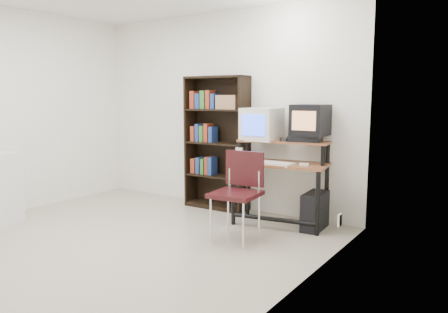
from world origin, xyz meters
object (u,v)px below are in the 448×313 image
Objects in this scene: crt_monitor at (262,124)px; school_chair at (239,186)px; computer_desk at (281,168)px; pc_tower at (315,211)px; crt_tv at (310,120)px; bookshelf at (218,141)px.

crt_monitor is 0.46× the size of school_chair.
computer_desk is 2.69× the size of crt_monitor.
crt_monitor is 0.94× the size of pc_tower.
pc_tower is at bearing 50.13° from school_chair.
crt_tv is at bearing 20.85° from computer_desk.
school_chair is at bearing -108.88° from computer_desk.
crt_monitor is 1.19m from pc_tower.
computer_desk reaches higher than pc_tower.
crt_tv is (0.57, 0.10, 0.06)m from crt_monitor.
computer_desk is 0.74m from school_chair.
school_chair is 1.38m from bookshelf.
pc_tower is 1.00m from school_chair.
bookshelf is (-1.34, 0.08, -0.32)m from crt_tv.
school_chair is at bearing -46.76° from bookshelf.
crt_tv is 1.17m from school_chair.
bookshelf is at bearing 166.48° from crt_monitor.
crt_tv is 1.03m from pc_tower.
crt_tv is 0.41× the size of school_chair.
pc_tower is (0.41, 0.04, -0.46)m from computer_desk.
computer_desk is at bearing 75.66° from school_chair.
crt_monitor is at bearing 97.61° from school_chair.
computer_desk is 2.53× the size of pc_tower.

